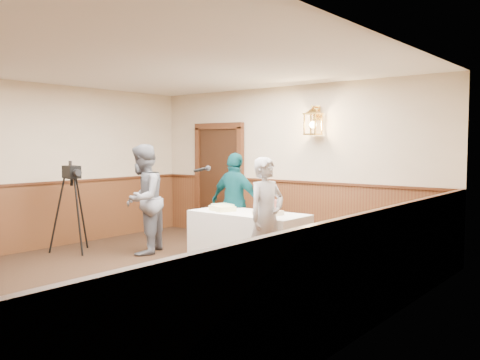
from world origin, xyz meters
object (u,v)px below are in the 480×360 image
object	(u,v)px
interviewer	(143,199)
tiered_cake	(268,206)
display_table	(248,237)
tv_camera_rig	(72,214)
baker	(266,217)
sheet_cake_yellow	(222,208)
assistant_p	(235,202)
sheet_cake_green	(223,206)

from	to	relation	value
interviewer	tiered_cake	bearing A→B (deg)	76.95
display_table	tv_camera_rig	bearing A→B (deg)	-154.23
baker	display_table	bearing A→B (deg)	64.48
sheet_cake_yellow	assistant_p	xyz separation A→B (m)	(-0.19, 0.54, 0.03)
tiered_cake	tv_camera_rig	xyz separation A→B (m)	(-3.05, -1.24, -0.24)
assistant_p	baker	bearing A→B (deg)	143.38
sheet_cake_green	baker	bearing A→B (deg)	-25.13
interviewer	tv_camera_rig	bearing A→B (deg)	-84.61
sheet_cake_yellow	baker	xyz separation A→B (m)	(1.14, -0.42, 0.01)
display_table	tv_camera_rig	distance (m)	2.96
tv_camera_rig	sheet_cake_green	bearing A→B (deg)	45.00
sheet_cake_yellow	sheet_cake_green	xyz separation A→B (m)	(-0.16, 0.20, -0.00)
display_table	sheet_cake_yellow	xyz separation A→B (m)	(-0.44, -0.09, 0.41)
sheet_cake_yellow	interviewer	size ratio (longest dim) A/B	0.21
tiered_cake	baker	size ratio (longest dim) A/B	0.24
sheet_cake_yellow	tv_camera_rig	size ratio (longest dim) A/B	0.26
tiered_cake	baker	bearing A→B (deg)	-56.56
sheet_cake_green	tiered_cake	bearing A→B (deg)	-8.15
sheet_cake_yellow	sheet_cake_green	distance (m)	0.26
sheet_cake_yellow	assistant_p	distance (m)	0.58
sheet_cake_yellow	interviewer	bearing A→B (deg)	-157.05
sheet_cake_green	baker	world-z (taller)	baker
display_table	assistant_p	xyz separation A→B (m)	(-0.62, 0.45, 0.44)
baker	tiered_cake	bearing A→B (deg)	43.87
tiered_cake	assistant_p	bearing A→B (deg)	154.27
tiered_cake	sheet_cake_green	distance (m)	1.01
display_table	baker	bearing A→B (deg)	-35.95
interviewer	baker	world-z (taller)	interviewer
baker	assistant_p	distance (m)	1.64
display_table	sheet_cake_yellow	bearing A→B (deg)	-167.72
display_table	interviewer	distance (m)	1.86
tiered_cake	assistant_p	size ratio (longest dim) A/B	0.24
display_table	sheet_cake_yellow	size ratio (longest dim) A/B	4.87
display_table	baker	world-z (taller)	baker
sheet_cake_yellow	baker	size ratio (longest dim) A/B	0.23
interviewer	baker	xyz separation A→B (m)	(2.38, 0.11, -0.09)
tiered_cake	tv_camera_rig	world-z (taller)	tv_camera_rig
display_table	tiered_cake	distance (m)	0.65
interviewer	baker	distance (m)	2.39
display_table	sheet_cake_green	world-z (taller)	sheet_cake_green
sheet_cake_green	tv_camera_rig	bearing A→B (deg)	-146.05
sheet_cake_green	baker	distance (m)	1.44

